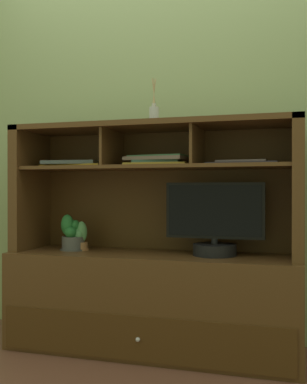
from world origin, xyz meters
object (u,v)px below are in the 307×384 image
object	(u,v)px
diffuser_bottle	(154,114)
media_console	(154,280)
potted_orchid	(80,237)
potted_fern	(72,235)
magazine_stack_centre	(158,161)
magazine_stack_right	(74,164)
tv_monitor	(215,226)
magazine_stack_left	(245,163)

from	to	relation	value
diffuser_bottle	media_console	bearing A→B (deg)	-90.00
media_console	potted_orchid	distance (m)	0.51
media_console	potted_fern	world-z (taller)	media_console
diffuser_bottle	potted_orchid	bearing A→B (deg)	-179.06
potted_orchid	magazine_stack_centre	xyz separation A→B (m)	(0.48, 0.03, 0.45)
magazine_stack_centre	magazine_stack_right	bearing A→B (deg)	-178.35
potted_fern	tv_monitor	bearing A→B (deg)	0.86
potted_fern	magazine_stack_right	world-z (taller)	magazine_stack_right
potted_fern	diffuser_bottle	size ratio (longest dim) A/B	0.82
potted_orchid	potted_fern	distance (m)	0.05
magazine_stack_centre	magazine_stack_left	bearing A→B (deg)	0.19
potted_orchid	diffuser_bottle	xyz separation A→B (m)	(0.46, 0.01, 0.71)
media_console	magazine_stack_centre	distance (m)	0.68
potted_fern	magazine_stack_right	size ratio (longest dim) A/B	0.51
media_console	magazine_stack_centre	world-z (taller)	media_console
diffuser_bottle	magazine_stack_right	bearing A→B (deg)	179.45
magazine_stack_left	potted_orchid	bearing A→B (deg)	-178.28
tv_monitor	potted_fern	xyz separation A→B (m)	(-0.85, -0.01, -0.07)
magazine_stack_right	tv_monitor	bearing A→B (deg)	-1.06
potted_orchid	media_console	bearing A→B (deg)	0.52
potted_orchid	diffuser_bottle	distance (m)	0.84
media_console	tv_monitor	distance (m)	0.47
magazine_stack_left	magazine_stack_right	world-z (taller)	magazine_stack_right
potted_fern	magazine_stack_left	bearing A→B (deg)	2.57
tv_monitor	magazine_stack_left	xyz separation A→B (m)	(0.16, 0.03, 0.34)
magazine_stack_right	potted_orchid	bearing A→B (deg)	-15.90
potted_fern	diffuser_bottle	xyz separation A→B (m)	(0.50, 0.02, 0.70)
potted_fern	magazine_stack_right	bearing A→B (deg)	93.44
potted_fern	magazine_stack_right	xyz separation A→B (m)	(-0.00, 0.03, 0.42)
magazine_stack_left	magazine_stack_centre	size ratio (longest dim) A/B	1.09
magazine_stack_centre	diffuser_bottle	size ratio (longest dim) A/B	1.42
potted_orchid	potted_fern	bearing A→B (deg)	-158.87
tv_monitor	potted_orchid	distance (m)	0.81
magazine_stack_centre	diffuser_bottle	distance (m)	0.26
magazine_stack_left	media_console	bearing A→B (deg)	-177.18
tv_monitor	magazine_stack_left	bearing A→B (deg)	11.64
tv_monitor	magazine_stack_centre	distance (m)	0.49
tv_monitor	media_console	bearing A→B (deg)	178.76
tv_monitor	magazine_stack_right	distance (m)	0.92
potted_fern	diffuser_bottle	distance (m)	0.86
tv_monitor	potted_fern	world-z (taller)	tv_monitor
magazine_stack_right	diffuser_bottle	bearing A→B (deg)	-0.55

